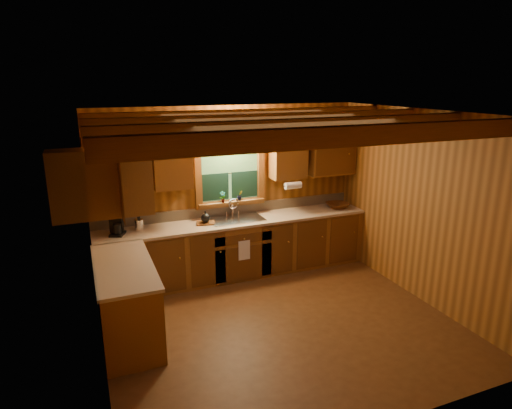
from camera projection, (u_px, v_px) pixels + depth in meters
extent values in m
plane|color=#553114|center=(280.00, 323.00, 5.57)|extent=(4.20, 4.20, 0.00)
plane|color=brown|center=(283.00, 114.00, 4.86)|extent=(4.20, 4.20, 0.00)
plane|color=brown|center=(230.00, 190.00, 6.91)|extent=(4.20, 0.00, 4.20)
plane|color=brown|center=(383.00, 296.00, 3.53)|extent=(4.20, 0.00, 4.20)
plane|color=brown|center=(93.00, 251.00, 4.46)|extent=(0.00, 3.80, 3.80)
plane|color=brown|center=(422.00, 207.00, 5.98)|extent=(0.00, 3.80, 3.80)
cube|color=brown|center=(343.00, 136.00, 3.82)|extent=(4.20, 0.14, 0.18)
cube|color=brown|center=(300.00, 127.00, 4.54)|extent=(4.20, 0.14, 0.18)
cube|color=brown|center=(269.00, 121.00, 5.25)|extent=(4.20, 0.14, 0.18)
cube|color=brown|center=(245.00, 116.00, 5.96)|extent=(4.20, 0.14, 0.18)
cube|color=brown|center=(237.00, 248.00, 6.87)|extent=(4.20, 0.62, 0.86)
cube|color=brown|center=(126.00, 301.00, 5.24)|extent=(0.62, 1.60, 0.86)
cube|color=tan|center=(237.00, 221.00, 6.75)|extent=(4.20, 0.66, 0.04)
cube|color=tan|center=(124.00, 266.00, 5.12)|extent=(0.64, 1.60, 0.04)
cube|color=tan|center=(230.00, 210.00, 6.99)|extent=(4.20, 0.02, 0.16)
cube|color=white|center=(151.00, 290.00, 5.53)|extent=(0.02, 0.60, 0.80)
cube|color=brown|center=(115.00, 165.00, 6.00)|extent=(0.78, 0.34, 0.78)
cube|color=brown|center=(172.00, 162.00, 6.28)|extent=(0.55, 0.34, 0.78)
cube|color=brown|center=(288.00, 154.00, 6.95)|extent=(0.55, 0.34, 0.78)
cube|color=brown|center=(331.00, 151.00, 7.23)|extent=(0.78, 0.34, 0.78)
cube|color=brown|center=(102.00, 183.00, 4.98)|extent=(0.34, 1.10, 0.78)
cube|color=brown|center=(230.00, 146.00, 6.69)|extent=(1.12, 0.08, 0.10)
cube|color=brown|center=(231.00, 203.00, 6.93)|extent=(1.12, 0.08, 0.10)
cube|color=brown|center=(198.00, 177.00, 6.62)|extent=(0.10, 0.08, 0.80)
cube|color=brown|center=(261.00, 172.00, 6.99)|extent=(0.10, 0.08, 0.80)
cube|color=#427833|center=(229.00, 174.00, 6.84)|extent=(0.92, 0.01, 0.80)
cube|color=black|center=(215.00, 187.00, 6.78)|extent=(0.42, 0.02, 0.42)
cube|color=black|center=(245.00, 184.00, 6.95)|extent=(0.42, 0.02, 0.42)
cylinder|color=black|center=(230.00, 173.00, 6.81)|extent=(0.92, 0.01, 0.01)
cube|color=brown|center=(231.00, 202.00, 6.89)|extent=(1.06, 0.14, 0.04)
cylinder|color=black|center=(229.00, 130.00, 6.62)|extent=(0.08, 0.03, 0.08)
cylinder|color=black|center=(224.00, 131.00, 6.53)|extent=(0.09, 0.17, 0.08)
cylinder|color=black|center=(237.00, 130.00, 6.61)|extent=(0.09, 0.17, 0.08)
sphere|color=#FFE0A5|center=(222.00, 136.00, 6.48)|extent=(0.13, 0.13, 0.13)
sphere|color=#FFE0A5|center=(242.00, 135.00, 6.59)|extent=(0.13, 0.13, 0.13)
cylinder|color=white|center=(293.00, 185.00, 6.90)|extent=(0.27, 0.11, 0.11)
cube|color=white|center=(244.00, 250.00, 6.56)|extent=(0.18, 0.01, 0.30)
cube|color=silver|center=(236.00, 219.00, 6.75)|extent=(0.82, 0.48, 0.02)
cube|color=#262628|center=(225.00, 225.00, 6.70)|extent=(0.34, 0.40, 0.14)
cube|color=#262628|center=(248.00, 222.00, 6.84)|extent=(0.34, 0.40, 0.14)
cylinder|color=silver|center=(232.00, 210.00, 6.88)|extent=(0.04, 0.04, 0.22)
torus|color=silver|center=(234.00, 204.00, 6.80)|extent=(0.16, 0.02, 0.16)
cube|color=black|center=(118.00, 234.00, 6.09)|extent=(0.18, 0.22, 0.03)
cube|color=black|center=(116.00, 222.00, 6.10)|extent=(0.18, 0.08, 0.30)
cube|color=black|center=(116.00, 215.00, 5.99)|extent=(0.18, 0.20, 0.04)
cylinder|color=black|center=(117.00, 229.00, 6.04)|extent=(0.11, 0.11, 0.13)
cylinder|color=silver|center=(139.00, 225.00, 6.26)|extent=(0.13, 0.13, 0.16)
cylinder|color=black|center=(137.00, 214.00, 6.20)|extent=(0.03, 0.04, 0.23)
cylinder|color=black|center=(138.00, 214.00, 6.21)|extent=(0.01, 0.01, 0.23)
cylinder|color=black|center=(139.00, 213.00, 6.23)|extent=(0.03, 0.04, 0.23)
cylinder|color=black|center=(140.00, 213.00, 6.24)|extent=(0.05, 0.06, 0.23)
cube|color=#5A3213|center=(206.00, 223.00, 6.55)|extent=(0.30, 0.24, 0.02)
sphere|color=black|center=(205.00, 218.00, 6.53)|extent=(0.14, 0.14, 0.14)
cylinder|color=black|center=(205.00, 212.00, 6.50)|extent=(0.02, 0.02, 0.04)
imported|color=#48230C|center=(338.00, 205.00, 7.35)|extent=(0.39, 0.39, 0.09)
imported|color=#5A3213|center=(223.00, 197.00, 6.77)|extent=(0.10, 0.08, 0.18)
imported|color=#5A3213|center=(240.00, 195.00, 6.90)|extent=(0.09, 0.08, 0.16)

